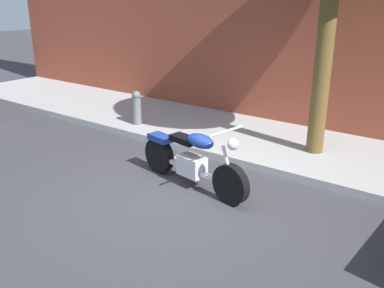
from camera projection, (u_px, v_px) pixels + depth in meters
ground_plane at (172, 196)px, 6.50m from camera, size 60.00×60.00×0.00m
sidewalk at (263, 141)px, 8.71m from camera, size 19.39×2.64×0.14m
motorcycle at (192, 161)px, 6.70m from camera, size 2.25×0.78×1.12m
fire_hydrant at (137, 111)px, 9.51m from camera, size 0.20×0.20×0.91m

